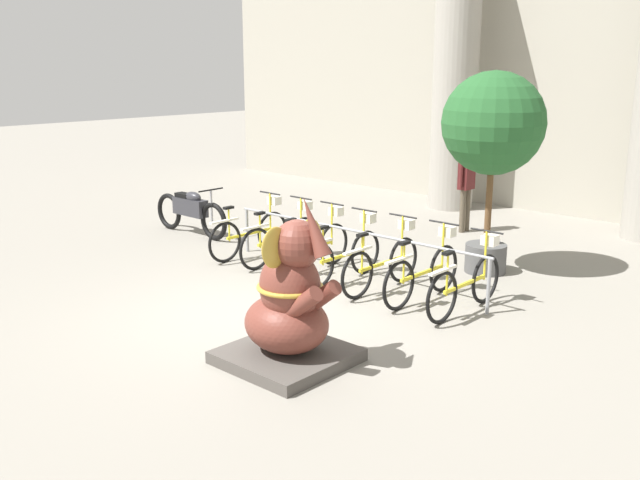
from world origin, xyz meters
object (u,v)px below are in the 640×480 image
bicycle_0 (251,232)px  person_pedestrian (466,179)px  bicycle_5 (424,271)px  motorcycle (191,210)px  bicycle_1 (282,238)px  bicycle_3 (344,254)px  elephant_statue (290,307)px  bicycle_6 (466,282)px  bicycle_2 (312,246)px  potted_tree (493,130)px  bicycle_4 (383,262)px

bicycle_0 → person_pedestrian: person_pedestrian is taller
bicycle_5 → motorcycle: bearing=177.8°
bicycle_1 → bicycle_3: 1.38m
elephant_statue → person_pedestrian: bearing=105.8°
bicycle_6 → person_pedestrian: size_ratio=1.03×
bicycle_2 → motorcycle: (-3.35, 0.22, 0.06)m
bicycle_5 → bicycle_6: size_ratio=1.00×
bicycle_2 → bicycle_6: bearing=-0.5°
bicycle_6 → potted_tree: potted_tree is taller
bicycle_5 → motorcycle: (-5.42, 0.21, 0.06)m
bicycle_3 → person_pedestrian: 4.03m
bicycle_2 → bicycle_5: bearing=0.3°
bicycle_0 → bicycle_6: 4.15m
bicycle_0 → bicycle_2: bearing=1.4°
bicycle_3 → elephant_statue: size_ratio=0.92×
potted_tree → bicycle_5: bearing=-88.3°
bicycle_5 → person_pedestrian: person_pedestrian is taller
bicycle_5 → motorcycle: size_ratio=0.85×
bicycle_0 → bicycle_2: size_ratio=1.00×
person_pedestrian → bicycle_3: bearing=-85.0°
bicycle_6 → bicycle_0: bearing=-179.9°
motorcycle → person_pedestrian: (3.69, 3.70, 0.55)m
bicycle_2 → person_pedestrian: bearing=85.0°
bicycle_1 → elephant_statue: bearing=-43.3°
bicycle_2 → bicycle_0: bearing=-178.6°
bicycle_4 → bicycle_5: same height
person_pedestrian → bicycle_5: bearing=-66.1°
bicycle_1 → bicycle_6: 3.46m
bicycle_1 → elephant_statue: size_ratio=0.92×
bicycle_4 → bicycle_0: bearing=-179.4°
bicycle_6 → bicycle_5: bearing=176.8°
bicycle_5 → potted_tree: bearing=91.7°
bicycle_4 → person_pedestrian: person_pedestrian is taller
bicycle_4 → bicycle_5: 0.69m
bicycle_3 → bicycle_1: bearing=177.7°
bicycle_1 → motorcycle: (-2.66, 0.21, 0.06)m
bicycle_2 → motorcycle: bicycle_2 is taller
bicycle_1 → bicycle_4: (2.08, -0.02, 0.00)m
bicycle_1 → potted_tree: potted_tree is taller
bicycle_2 → potted_tree: (2.02, 1.78, 1.80)m
elephant_statue → person_pedestrian: size_ratio=1.12×
person_pedestrian → potted_tree: bearing=-51.8°
bicycle_4 → bicycle_5: (0.69, 0.02, 0.00)m
bicycle_0 → bicycle_1: bearing=3.7°
person_pedestrian → potted_tree: (1.68, -2.14, 1.18)m
bicycle_1 → person_pedestrian: 4.10m
bicycle_2 → potted_tree: size_ratio=0.57×
bicycle_5 → elephant_statue: (0.15, -2.75, 0.24)m
potted_tree → bicycle_6: bearing=-67.7°
bicycle_1 → potted_tree: (2.72, 1.77, 1.80)m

